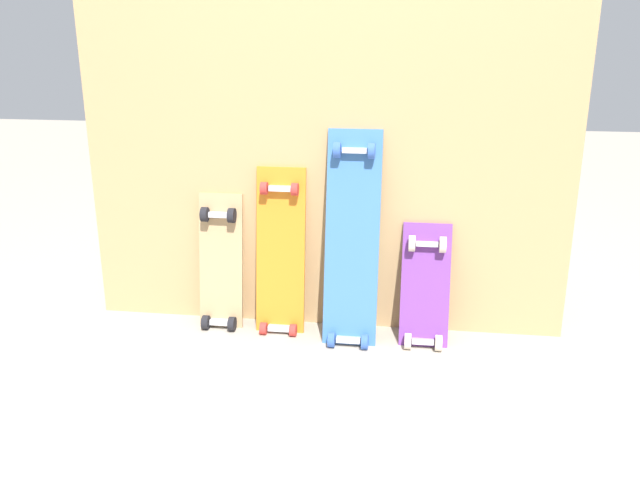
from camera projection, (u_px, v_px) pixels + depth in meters
ground_plane at (322, 328)px, 3.07m from camera, size 12.00×12.00×0.00m
plywood_wall_panel at (324, 153)px, 2.89m from camera, size 2.12×0.04×1.58m
skateboard_natural at (221, 268)px, 3.03m from camera, size 0.20×0.17×0.67m
skateboard_orange at (280, 259)px, 2.97m from camera, size 0.22×0.18×0.80m
skateboard_blue at (352, 246)px, 2.86m from camera, size 0.23×0.26×0.97m
skateboard_purple at (425, 293)px, 2.89m from camera, size 0.21×0.24×0.57m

